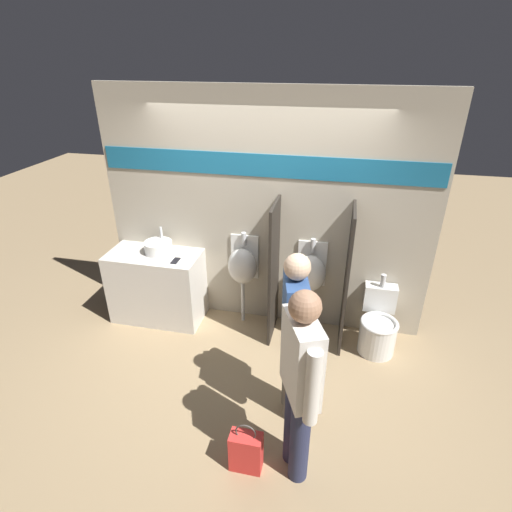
% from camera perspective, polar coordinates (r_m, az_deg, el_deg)
% --- Properties ---
extents(ground_plane, '(16.00, 16.00, 0.00)m').
position_cam_1_polar(ground_plane, '(4.65, -0.46, -12.53)').
color(ground_plane, '#997F5B').
extents(display_wall, '(3.69, 0.07, 2.70)m').
position_cam_1_polar(display_wall, '(4.46, 1.19, 6.02)').
color(display_wall, '#B2A893').
rests_on(display_wall, ground_plane).
extents(sink_counter, '(1.08, 0.55, 0.87)m').
position_cam_1_polar(sink_counter, '(4.99, -13.92, -4.19)').
color(sink_counter, silver).
rests_on(sink_counter, ground_plane).
extents(sink_basin, '(0.32, 0.32, 0.28)m').
position_cam_1_polar(sink_basin, '(4.78, -13.77, 1.25)').
color(sink_basin, white).
rests_on(sink_basin, sink_counter).
extents(cell_phone, '(0.07, 0.14, 0.01)m').
position_cam_1_polar(cell_phone, '(4.56, -11.43, -0.66)').
color(cell_phone, black).
rests_on(cell_phone, sink_counter).
extents(divider_near_counter, '(0.03, 0.55, 1.61)m').
position_cam_1_polar(divider_near_counter, '(4.40, 2.56, -2.33)').
color(divider_near_counter, '#28231E').
rests_on(divider_near_counter, ground_plane).
extents(divider_mid, '(0.03, 0.55, 1.61)m').
position_cam_1_polar(divider_mid, '(4.36, 12.80, -3.37)').
color(divider_mid, '#28231E').
rests_on(divider_mid, ground_plane).
extents(urinal_near_counter, '(0.34, 0.26, 1.15)m').
position_cam_1_polar(urinal_near_counter, '(4.63, -1.92, -1.43)').
color(urinal_near_counter, silver).
rests_on(urinal_near_counter, ground_plane).
extents(urinal_far, '(0.34, 0.26, 1.15)m').
position_cam_1_polar(urinal_far, '(4.52, 7.80, -2.45)').
color(urinal_far, silver).
rests_on(urinal_far, ground_plane).
extents(toilet, '(0.41, 0.57, 0.83)m').
position_cam_1_polar(toilet, '(4.64, 17.02, -9.72)').
color(toilet, white).
rests_on(toilet, ground_plane).
extents(person_in_vest, '(0.26, 0.55, 1.62)m').
position_cam_1_polar(person_in_vest, '(3.40, 5.41, -10.72)').
color(person_in_vest, '#666056').
rests_on(person_in_vest, ground_plane).
extents(person_with_lanyard, '(0.34, 0.54, 1.65)m').
position_cam_1_polar(person_with_lanyard, '(2.95, 6.31, -17.33)').
color(person_with_lanyard, '#282D4C').
rests_on(person_with_lanyard, ground_plane).
extents(shopping_bag, '(0.25, 0.14, 0.48)m').
position_cam_1_polar(shopping_bag, '(3.48, -1.44, -26.10)').
color(shopping_bag, red).
rests_on(shopping_bag, ground_plane).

